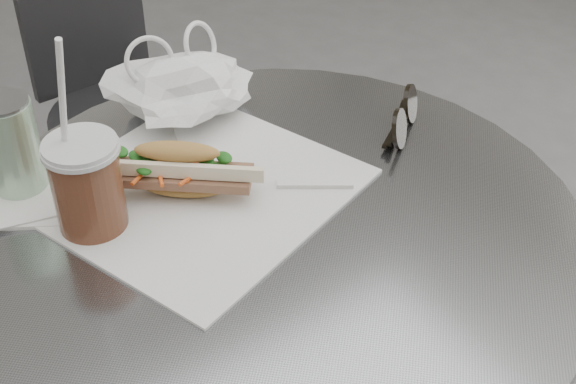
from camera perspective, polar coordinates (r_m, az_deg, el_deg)
cafe_table at (r=1.17m, az=-0.76°, el=-12.54°), size 0.76×0.76×0.74m
chair_far at (r=1.89m, az=-11.23°, el=2.76°), size 0.36×0.37×0.67m
sandwich_paper at (r=1.02m, az=-6.34°, el=0.16°), size 0.43×0.42×0.00m
banh_mi at (r=1.00m, az=-7.65°, el=1.52°), size 0.21×0.20×0.07m
iced_coffee at (r=0.96m, az=-14.11°, el=0.54°), size 0.09×0.09×0.26m
sunglasses at (r=1.13m, az=8.16°, el=5.18°), size 0.11×0.09×0.06m
plastic_bag at (r=1.14m, az=-7.37°, el=7.16°), size 0.21×0.18×0.10m
napkin_stack at (r=1.05m, az=-18.05°, el=-0.59°), size 0.14×0.14×0.01m
drink_can at (r=1.04m, az=-19.03°, el=3.04°), size 0.07×0.07×0.13m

